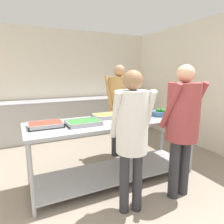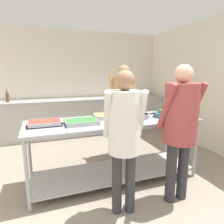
{
  "view_description": "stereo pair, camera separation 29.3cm",
  "coord_description": "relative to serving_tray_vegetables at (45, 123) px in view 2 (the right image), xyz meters",
  "views": [
    {
      "loc": [
        -1.17,
        -1.11,
        1.59
      ],
      "look_at": [
        0.09,
        1.48,
        1.01
      ],
      "focal_mm": 32.0,
      "sensor_mm": 36.0,
      "label": 1
    },
    {
      "loc": [
        -0.9,
        -1.23,
        1.59
      ],
      "look_at": [
        0.09,
        1.48,
        1.01
      ],
      "focal_mm": 32.0,
      "sensor_mm": 36.0,
      "label": 2
    }
  ],
  "objects": [
    {
      "name": "serving_counter",
      "position": [
        0.95,
        -0.06,
        -0.32
      ],
      "size": [
        2.46,
        0.81,
        0.91
      ],
      "color": "#9EA0A8",
      "rests_on": "ground_plane"
    },
    {
      "name": "broccoli_bowl",
      "position": [
        1.71,
        -0.11,
        0.02
      ],
      "size": [
        0.26,
        0.26,
        0.12
      ],
      "color": "#3D668C",
      "rests_on": "serving_counter"
    },
    {
      "name": "guest_serving_left",
      "position": [
        0.79,
        -0.78,
        0.06
      ],
      "size": [
        0.5,
        0.4,
        1.61
      ],
      "color": "#2D2D33",
      "rests_on": "ground_plane"
    },
    {
      "name": "back_counter",
      "position": [
        0.86,
        2.35,
        -0.47
      ],
      "size": [
        4.63,
        0.65,
        0.93
      ],
      "color": "#A8A8A8",
      "rests_on": "ground_plane"
    },
    {
      "name": "serving_tray_greens",
      "position": [
        0.93,
        0.14,
        0.0
      ],
      "size": [
        0.44,
        0.31,
        0.05
      ],
      "color": "#9EA0A8",
      "rests_on": "serving_counter"
    },
    {
      "name": "sauce_pan",
      "position": [
        1.37,
        -0.1,
        0.01
      ],
      "size": [
        0.36,
        0.22,
        0.07
      ],
      "color": "#9EA0A8",
      "rests_on": "serving_counter"
    },
    {
      "name": "plate_stack",
      "position": [
        1.99,
        -0.21,
        -0.01
      ],
      "size": [
        0.24,
        0.24,
        0.04
      ],
      "color": "white",
      "rests_on": "serving_counter"
    },
    {
      "name": "serving_tray_roast",
      "position": [
        0.46,
        -0.11,
        0.0
      ],
      "size": [
        0.43,
        0.32,
        0.05
      ],
      "color": "#9EA0A8",
      "rests_on": "serving_counter"
    },
    {
      "name": "wall_rear",
      "position": [
        0.86,
        2.72,
        0.39
      ],
      "size": [
        4.79,
        0.06,
        2.65
      ],
      "color": "beige",
      "rests_on": "ground_plane"
    },
    {
      "name": "guest_serving_right",
      "position": [
        1.51,
        -0.79,
        0.09
      ],
      "size": [
        0.49,
        0.39,
        1.68
      ],
      "color": "#2D2D33",
      "rests_on": "ground_plane"
    },
    {
      "name": "cook_behind_counter",
      "position": [
        1.42,
        0.7,
        0.12
      ],
      "size": [
        0.51,
        0.39,
        1.72
      ],
      "color": "#2D2D33",
      "rests_on": "ground_plane"
    },
    {
      "name": "serving_tray_vegetables",
      "position": [
        0.0,
        0.0,
        0.0
      ],
      "size": [
        0.42,
        0.32,
        0.05
      ],
      "color": "#9EA0A8",
      "rests_on": "serving_counter"
    },
    {
      "name": "wall_right",
      "position": [
        3.23,
        0.64,
        0.39
      ],
      "size": [
        0.06,
        4.28,
        2.65
      ],
      "color": "beige",
      "rests_on": "ground_plane"
    },
    {
      "name": "water_bottle",
      "position": [
        -0.73,
        2.37,
        0.12
      ],
      "size": [
        0.08,
        0.08,
        0.28
      ],
      "color": "brown",
      "rests_on": "back_counter"
    }
  ]
}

